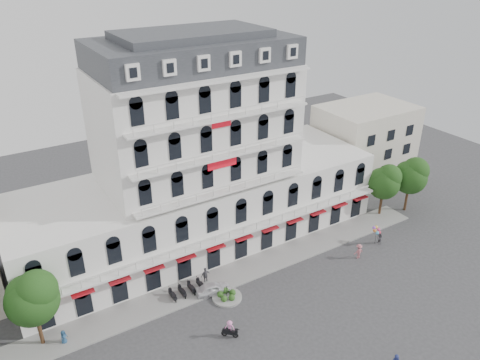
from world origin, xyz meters
name	(u,v)px	position (x,y,z in m)	size (l,w,h in m)	color
ground	(283,322)	(0.00, 0.00, 0.00)	(120.00, 120.00, 0.00)	#38383A
sidewalk	(236,273)	(0.00, 9.00, 0.08)	(53.00, 4.00, 0.16)	gray
main_building	(197,167)	(0.00, 18.00, 9.96)	(45.00, 15.00, 25.80)	silver
flank_building_east	(364,143)	(30.00, 20.00, 6.00)	(14.00, 10.00, 12.00)	beige
traffic_island	(227,296)	(-3.00, 6.00, 0.26)	(3.20, 3.20, 1.60)	gray
parked_scooter_row	(187,294)	(-6.35, 8.80, 0.00)	(4.40, 1.80, 1.10)	black
tree_west_inner	(32,296)	(-20.95, 9.48, 5.68)	(4.76, 4.76, 8.25)	#382314
tree_east_inner	(385,181)	(24.05, 9.98, 5.21)	(4.40, 4.37, 7.57)	#382314
tree_east_outer	(411,175)	(28.05, 8.98, 5.55)	(4.65, 4.65, 8.05)	#382314
parked_car	(213,288)	(-3.87, 7.46, 0.65)	(1.54, 3.82, 1.30)	silver
rider_center	(230,329)	(-5.53, 1.09, 1.01)	(1.33, 1.29, 1.96)	black
pedestrian_left	(64,337)	(-19.23, 8.50, 0.76)	(0.74, 0.48, 1.52)	navy
pedestrian_mid	(206,275)	(-3.70, 9.50, 0.97)	(1.14, 0.47, 1.95)	#57565D
pedestrian_right	(359,251)	(14.09, 4.01, 0.95)	(1.23, 0.71, 1.90)	#BA626B
balloon_vendor	(378,235)	(18.33, 4.94, 1.28)	(1.36, 1.28, 2.45)	#5A5960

